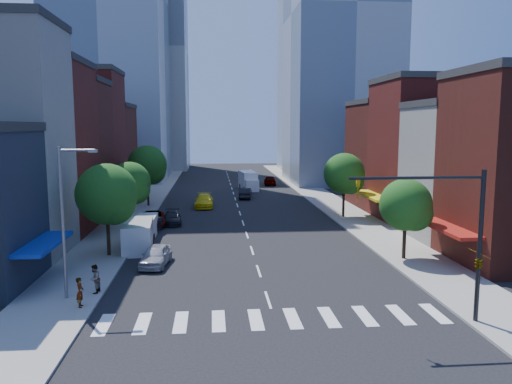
% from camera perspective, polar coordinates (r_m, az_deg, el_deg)
% --- Properties ---
extents(ground, '(220.00, 220.00, 0.00)m').
position_cam_1_polar(ground, '(30.53, 1.39, -12.23)').
color(ground, black).
rests_on(ground, ground).
extents(sidewalk_left, '(5.00, 120.00, 0.15)m').
position_cam_1_polar(sidewalk_left, '(69.92, -12.60, -1.07)').
color(sidewalk_left, gray).
rests_on(sidewalk_left, ground).
extents(sidewalk_right, '(5.00, 120.00, 0.15)m').
position_cam_1_polar(sidewalk_right, '(71.08, 7.80, -0.82)').
color(sidewalk_right, gray).
rests_on(sidewalk_right, ground).
extents(crosswalk, '(19.00, 3.00, 0.01)m').
position_cam_1_polar(crosswalk, '(27.74, 2.10, -14.30)').
color(crosswalk, silver).
rests_on(crosswalk, ground).
extents(bldg_left_2, '(12.00, 9.00, 16.00)m').
position_cam_1_polar(bldg_left_2, '(52.21, -25.00, 4.29)').
color(bldg_left_2, maroon).
rests_on(bldg_left_2, ground).
extents(bldg_left_3, '(12.00, 8.00, 15.00)m').
position_cam_1_polar(bldg_left_3, '(60.29, -22.24, 4.30)').
color(bldg_left_3, '#4F1C13').
rests_on(bldg_left_3, ground).
extents(bldg_left_4, '(12.00, 9.00, 17.00)m').
position_cam_1_polar(bldg_left_4, '(68.41, -20.19, 5.56)').
color(bldg_left_4, maroon).
rests_on(bldg_left_4, ground).
extents(bldg_left_5, '(12.00, 10.00, 13.00)m').
position_cam_1_polar(bldg_left_5, '(77.70, -18.31, 4.34)').
color(bldg_left_5, '#4F1C13').
rests_on(bldg_left_5, ground).
extents(bldg_right_1, '(12.00, 8.00, 12.00)m').
position_cam_1_polar(bldg_right_1, '(50.03, 23.98, 1.93)').
color(bldg_right_1, beige).
rests_on(bldg_right_1, ground).
extents(bldg_right_2, '(12.00, 10.00, 15.00)m').
position_cam_1_polar(bldg_right_2, '(57.94, 19.75, 4.31)').
color(bldg_right_2, maroon).
rests_on(bldg_right_2, ground).
extents(bldg_right_3, '(12.00, 10.00, 13.00)m').
position_cam_1_polar(bldg_right_3, '(67.19, 16.15, 3.98)').
color(bldg_right_3, '#4F1C13').
rests_on(bldg_right_3, ground).
extents(tower_ne, '(18.00, 20.00, 60.00)m').
position_cam_1_polar(tower_ne, '(95.53, 9.70, 19.33)').
color(tower_ne, '#9EA5AD').
rests_on(tower_ne, ground).
extents(tower_far_w, '(18.00, 18.00, 56.00)m').
position_cam_1_polar(tower_far_w, '(125.67, -12.19, 15.47)').
color(tower_far_w, '#9EA5AD').
rests_on(tower_far_w, ground).
extents(traffic_signal, '(7.24, 2.24, 8.00)m').
position_cam_1_polar(traffic_signal, '(28.11, 23.21, -5.76)').
color(traffic_signal, black).
rests_on(traffic_signal, sidewalk_right).
extents(streetlight, '(2.25, 0.25, 9.00)m').
position_cam_1_polar(streetlight, '(31.17, -20.93, -2.28)').
color(streetlight, slate).
rests_on(streetlight, sidewalk_left).
extents(tree_left_near, '(4.80, 4.80, 7.30)m').
position_cam_1_polar(tree_left_near, '(40.66, -16.49, -0.49)').
color(tree_left_near, black).
rests_on(tree_left_near, sidewalk_left).
extents(tree_left_mid, '(4.20, 4.20, 6.65)m').
position_cam_1_polar(tree_left_mid, '(51.44, -14.08, 0.84)').
color(tree_left_mid, black).
rests_on(tree_left_mid, sidewalk_left).
extents(tree_left_far, '(5.00, 5.00, 7.75)m').
position_cam_1_polar(tree_left_far, '(65.18, -12.19, 2.87)').
color(tree_left_far, black).
rests_on(tree_left_far, sidewalk_left).
extents(tree_right_near, '(4.00, 4.00, 6.20)m').
position_cam_1_polar(tree_right_near, '(39.87, 16.97, -1.64)').
color(tree_right_near, black).
rests_on(tree_right_near, sidewalk_right).
extents(tree_right_far, '(4.60, 4.60, 7.20)m').
position_cam_1_polar(tree_right_far, '(56.73, 10.20, 1.90)').
color(tree_right_far, black).
rests_on(tree_right_far, sidewalk_right).
extents(parked_car_front, '(2.38, 4.72, 1.54)m').
position_cam_1_polar(parked_car_front, '(38.15, -11.37, -7.11)').
color(parked_car_front, '#ABABB0').
rests_on(parked_car_front, ground).
extents(parked_car_second, '(2.05, 4.46, 1.42)m').
position_cam_1_polar(parked_car_second, '(49.92, -11.83, -3.73)').
color(parked_car_second, black).
rests_on(parked_car_second, ground).
extents(parked_car_third, '(3.14, 5.64, 1.49)m').
position_cam_1_polar(parked_car_third, '(53.15, -11.74, -3.00)').
color(parked_car_third, '#999999').
rests_on(parked_car_third, ground).
extents(parked_car_rear, '(2.22, 4.71, 1.33)m').
position_cam_1_polar(parked_car_rear, '(53.69, -9.52, -2.93)').
color(parked_car_rear, black).
rests_on(parked_car_rear, ground).
extents(cargo_van_near, '(2.67, 5.83, 2.42)m').
position_cam_1_polar(cargo_van_near, '(42.99, -13.33, -4.92)').
color(cargo_van_near, silver).
rests_on(cargo_van_near, ground).
extents(cargo_van_far, '(1.89, 4.59, 1.95)m').
position_cam_1_polar(cargo_van_far, '(47.88, -12.48, -3.91)').
color(cargo_van_far, white).
rests_on(cargo_van_far, ground).
extents(taxi, '(2.35, 5.65, 1.63)m').
position_cam_1_polar(taxi, '(64.24, -5.95, -1.01)').
color(taxi, yellow).
rests_on(taxi, ground).
extents(traffic_car_oncoming, '(2.22, 4.80, 1.52)m').
position_cam_1_polar(traffic_car_oncoming, '(71.59, -1.20, -0.13)').
color(traffic_car_oncoming, black).
rests_on(traffic_car_oncoming, ground).
extents(traffic_car_far, '(2.24, 4.92, 1.64)m').
position_cam_1_polar(traffic_car_far, '(87.95, 1.61, 1.34)').
color(traffic_car_far, '#999999').
rests_on(traffic_car_far, ground).
extents(box_truck, '(2.91, 7.58, 2.98)m').
position_cam_1_polar(box_truck, '(81.07, -0.87, 1.23)').
color(box_truck, white).
rests_on(box_truck, ground).
extents(pedestrian_near, '(0.47, 0.66, 1.71)m').
position_cam_1_polar(pedestrian_near, '(30.41, -19.47, -10.76)').
color(pedestrian_near, '#999999').
rests_on(pedestrian_near, sidewalk_left).
extents(pedestrian_far, '(0.79, 0.95, 1.78)m').
position_cam_1_polar(pedestrian_far, '(32.50, -17.97, -9.44)').
color(pedestrian_far, '#999999').
rests_on(pedestrian_far, sidewalk_left).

